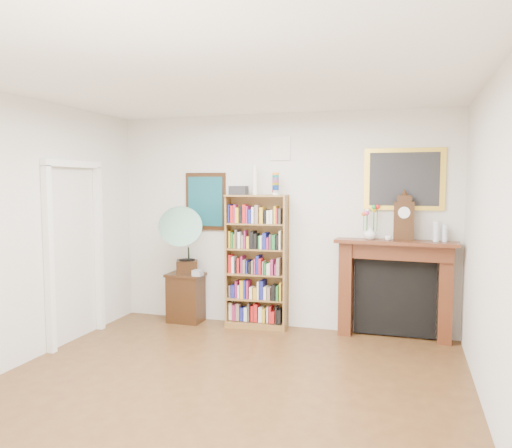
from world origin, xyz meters
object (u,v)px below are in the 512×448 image
(fireplace, at_px, (395,280))
(bottle_left, at_px, (436,231))
(mantel_clock, at_px, (404,219))
(cd_stack, at_px, (198,273))
(side_cabinet, at_px, (186,298))
(teacup, at_px, (388,238))
(bottle_right, at_px, (445,233))
(gramophone, at_px, (182,236))
(flower_vase, at_px, (370,233))
(bookshelf, at_px, (256,254))

(fireplace, height_order, bottle_left, bottle_left)
(fireplace, bearing_deg, mantel_clock, -23.43)
(cd_stack, relative_size, mantel_clock, 0.22)
(side_cabinet, distance_m, cd_stack, 0.45)
(teacup, distance_m, bottle_right, 0.65)
(cd_stack, bearing_deg, fireplace, 4.68)
(side_cabinet, distance_m, bottle_right, 3.45)
(side_cabinet, height_order, cd_stack, cd_stack)
(cd_stack, xyz_separation_m, mantel_clock, (2.61, 0.16, 0.77))
(fireplace, xyz_separation_m, teacup, (-0.09, -0.12, 0.53))
(fireplace, xyz_separation_m, bottle_right, (0.55, -0.02, 0.60))
(side_cabinet, height_order, gramophone, gramophone)
(cd_stack, bearing_deg, side_cabinet, 153.70)
(teacup, relative_size, bottle_left, 0.33)
(teacup, bearing_deg, side_cabinet, 179.39)
(mantel_clock, relative_size, flower_vase, 3.35)
(flower_vase, relative_size, bottle_left, 0.67)
(bookshelf, relative_size, fireplace, 1.38)
(side_cabinet, xyz_separation_m, bottle_left, (3.21, 0.05, 1.00))
(mantel_clock, relative_size, teacup, 6.81)
(bookshelf, relative_size, bottle_left, 8.40)
(cd_stack, relative_size, bottle_left, 0.50)
(bookshelf, bearing_deg, fireplace, -2.93)
(gramophone, bearing_deg, bottle_right, -20.01)
(cd_stack, distance_m, bottle_left, 3.05)
(fireplace, distance_m, cd_stack, 2.53)
(mantel_clock, bearing_deg, gramophone, -175.63)
(side_cabinet, relative_size, bottle_left, 2.79)
(teacup, height_order, bottle_right, bottle_right)
(flower_vase, xyz_separation_m, bottle_right, (0.86, 0.03, 0.02))
(bottle_left, bearing_deg, teacup, -171.68)
(bookshelf, distance_m, side_cabinet, 1.19)
(bookshelf, height_order, side_cabinet, bookshelf)
(bottle_right, bearing_deg, flower_vase, -178.14)
(mantel_clock, bearing_deg, teacup, -155.28)
(side_cabinet, distance_m, teacup, 2.82)
(gramophone, xyz_separation_m, flower_vase, (2.45, 0.15, 0.10))
(side_cabinet, height_order, bottle_left, bottle_left)
(bottle_right, bearing_deg, bookshelf, -178.93)
(cd_stack, relative_size, teacup, 1.51)
(gramophone, relative_size, teacup, 11.69)
(bookshelf, height_order, bottle_left, bookshelf)
(side_cabinet, relative_size, cd_stack, 5.57)
(bookshelf, height_order, bottle_right, bookshelf)
(bookshelf, relative_size, teacup, 25.33)
(cd_stack, height_order, teacup, teacup)
(bookshelf, height_order, cd_stack, bookshelf)
(bookshelf, bearing_deg, bottle_right, -3.79)
(teacup, xyz_separation_m, bottle_right, (0.64, 0.10, 0.07))
(gramophone, bearing_deg, teacup, -21.54)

